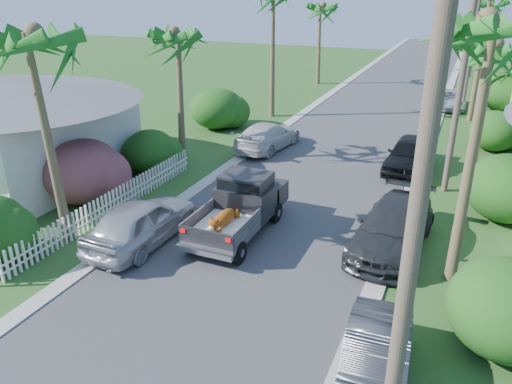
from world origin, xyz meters
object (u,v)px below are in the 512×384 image
at_px(utility_pole_b, 461,84).
at_px(parked_car_rf, 410,155).
at_px(palm_r_b, 495,44).
at_px(palm_r_a, 495,22).
at_px(palm_l_b, 177,33).
at_px(parked_car_rn, 375,362).
at_px(palm_l_d, 321,6).
at_px(utility_pole_d, 477,26).
at_px(palm_r_d, 493,2).
at_px(parked_car_ln, 142,222).
at_px(house_left, 5,131).
at_px(pickup_truck, 243,204).
at_px(utility_pole_c, 472,43).
at_px(parked_car_lf, 268,136).
at_px(palm_l_a, 30,34).
at_px(parked_car_rd, 450,100).
at_px(utility_pole_a, 409,270).
at_px(parked_car_rm, 393,228).

bearing_deg(utility_pole_b, parked_car_rf, 132.00).
bearing_deg(palm_r_b, palm_r_a, -91.91).
relative_size(palm_l_b, utility_pole_b, 0.82).
relative_size(parked_car_rn, palm_l_d, 0.52).
bearing_deg(utility_pole_d, palm_r_d, -73.30).
bearing_deg(parked_car_rf, parked_car_ln, -119.98).
distance_m(palm_r_b, house_left, 21.51).
xyz_separation_m(pickup_truck, parked_car_ln, (-2.73, -2.29, -0.21)).
bearing_deg(palm_r_a, utility_pole_c, 91.82).
height_order(palm_l_d, utility_pole_d, utility_pole_d).
bearing_deg(parked_car_ln, parked_car_lf, -88.30).
distance_m(palm_l_d, utility_pole_b, 24.31).
relative_size(palm_l_a, palm_r_b, 1.14).
bearing_deg(palm_r_d, pickup_truck, -102.33).
relative_size(parked_car_lf, utility_pole_c, 0.54).
bearing_deg(palm_l_d, palm_r_d, 24.78).
bearing_deg(parked_car_rd, utility_pole_a, -91.61).
bearing_deg(house_left, utility_pole_c, 48.47).
height_order(palm_r_d, house_left, palm_r_d).
height_order(palm_r_d, utility_pole_a, utility_pole_a).
bearing_deg(parked_car_rd, house_left, -131.96).
height_order(parked_car_rm, palm_l_d, palm_l_d).
distance_m(house_left, utility_pole_a, 20.81).
bearing_deg(parked_car_rf, palm_r_d, 87.73).
distance_m(pickup_truck, palm_l_b, 9.71).
xyz_separation_m(parked_car_rf, palm_l_d, (-10.30, 19.00, 5.66)).
height_order(pickup_truck, parked_car_lf, pickup_truck).
bearing_deg(pickup_truck, parked_car_ln, -139.97).
relative_size(parked_car_rn, parked_car_ln, 0.85).
bearing_deg(parked_car_ln, palm_l_b, -66.55).
relative_size(palm_l_a, palm_l_d, 1.06).
bearing_deg(house_left, palm_r_a, -2.97).
bearing_deg(palm_l_d, utility_pole_a, -71.42).
relative_size(parked_car_ln, utility_pole_a, 0.52).
bearing_deg(parked_car_ln, utility_pole_d, -101.57).
relative_size(parked_car_rf, utility_pole_c, 0.51).
xyz_separation_m(pickup_truck, palm_r_a, (7.17, -0.27, 6.41)).
bearing_deg(parked_car_rn, palm_r_a, 71.98).
relative_size(parked_car_rm, utility_pole_d, 0.58).
height_order(parked_car_rm, utility_pole_a, utility_pole_a).
xyz_separation_m(palm_l_b, utility_pole_d, (12.40, 31.00, -1.55)).
relative_size(palm_l_a, palm_l_b, 1.11).
bearing_deg(pickup_truck, palm_l_b, 136.00).
bearing_deg(palm_r_b, palm_l_a, -136.85).
xyz_separation_m(parked_car_rn, house_left, (-18.00, 6.53, 1.46)).
bearing_deg(utility_pole_a, utility_pole_c, 90.00).
height_order(pickup_truck, utility_pole_b, utility_pole_b).
bearing_deg(parked_car_rf, parked_car_rd, 90.05).
bearing_deg(parked_car_ln, parked_car_rf, -122.18).
relative_size(parked_car_rm, utility_pole_c, 0.58).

